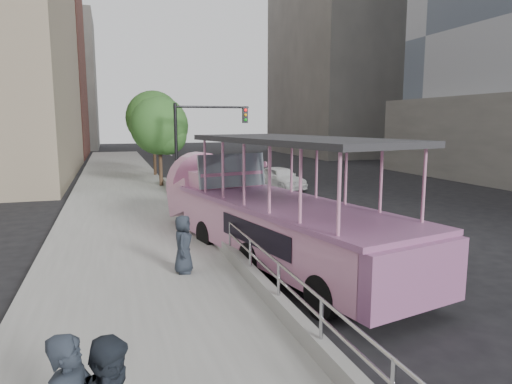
% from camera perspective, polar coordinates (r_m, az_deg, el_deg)
% --- Properties ---
extents(ground, '(160.00, 160.00, 0.00)m').
position_cam_1_polar(ground, '(14.54, 8.90, -8.15)').
color(ground, black).
extents(sidewalk, '(5.50, 80.00, 0.30)m').
position_cam_1_polar(sidewalk, '(22.78, -16.03, -1.82)').
color(sidewalk, '#A4A49F').
rests_on(sidewalk, ground).
extents(kerb_wall, '(0.24, 30.00, 0.36)m').
position_cam_1_polar(kerb_wall, '(15.22, -5.13, -5.42)').
color(kerb_wall, gray).
rests_on(kerb_wall, sidewalk).
extents(guardrail, '(0.07, 22.00, 0.71)m').
position_cam_1_polar(guardrail, '(15.07, -5.16, -2.98)').
color(guardrail, '#ACACB0').
rests_on(guardrail, kerb_wall).
extents(duck_boat, '(5.09, 11.71, 3.79)m').
position_cam_1_polar(duck_boat, '(14.00, 1.27, -2.76)').
color(duck_boat, black).
rests_on(duck_boat, ground).
extents(car, '(2.49, 4.44, 1.43)m').
position_cam_1_polar(car, '(28.85, 3.07, 1.82)').
color(car, white).
rests_on(car, ground).
extents(pedestrian_far, '(0.68, 0.85, 1.52)m').
position_cam_1_polar(pedestrian_far, '(12.05, -9.08, -6.45)').
color(pedestrian_far, '#232933').
rests_on(pedestrian_far, sidewalk).
extents(parking_sign, '(0.28, 0.57, 2.76)m').
position_cam_1_polar(parking_sign, '(15.95, -5.51, -0.18)').
color(parking_sign, black).
rests_on(parking_sign, ground).
extents(traffic_signal, '(4.20, 0.32, 5.20)m').
position_cam_1_polar(traffic_signal, '(25.34, -7.30, 7.12)').
color(traffic_signal, black).
rests_on(traffic_signal, ground).
extents(street_tree_near, '(3.52, 3.52, 5.72)m').
position_cam_1_polar(street_tree_near, '(28.50, -11.76, 7.83)').
color(street_tree_near, '#3C281B').
rests_on(street_tree_near, ground).
extents(street_tree_far, '(3.97, 3.97, 6.45)m').
position_cam_1_polar(street_tree_far, '(34.48, -12.52, 8.75)').
color(street_tree_far, '#3C281B').
rests_on(street_tree_far, ground).
extents(midrise_stone_a, '(20.00, 20.00, 32.00)m').
position_cam_1_polar(midrise_stone_a, '(64.36, 13.55, 19.11)').
color(midrise_stone_a, gray).
rests_on(midrise_stone_a, ground).
extents(midrise_stone_b, '(16.00, 14.00, 20.00)m').
position_cam_1_polar(midrise_stone_b, '(77.24, -25.46, 12.26)').
color(midrise_stone_b, gray).
rests_on(midrise_stone_b, ground).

